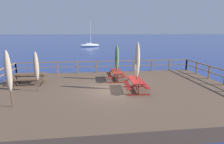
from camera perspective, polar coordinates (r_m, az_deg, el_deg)
ground_plane at (r=12.74m, az=0.47°, el=-8.38°), size 600.00×600.00×0.00m
wooden_deck at (r=12.62m, az=0.48°, el=-6.85°), size 16.51×11.09×0.72m
railing_waterside_far at (r=17.54m, az=-1.87°, el=2.37°), size 16.31×0.10×1.09m
picnic_table_mid_right at (r=14.62m, az=1.37°, el=-0.42°), size 1.42×1.96×0.78m
picnic_table_back_right at (r=14.90m, az=-24.02°, el=-1.23°), size 2.20×1.43×0.78m
picnic_table_back_left at (r=12.10m, az=7.35°, el=-3.22°), size 1.53×2.17×0.78m
patio_umbrella_tall_front at (r=14.46m, az=1.54°, el=4.31°), size 0.32×0.32×2.78m
patio_umbrella_short_back at (r=12.65m, az=-22.32°, el=1.61°), size 0.32×0.32×2.57m
patio_umbrella_tall_mid_right at (r=11.85m, az=7.80°, el=3.56°), size 0.32×0.32×3.15m
patio_umbrella_short_front at (r=10.45m, az=-29.33°, el=0.09°), size 0.32×0.32×2.92m
sailboat_distant at (r=56.66m, az=-6.92°, el=8.24°), size 6.23×3.25×7.72m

